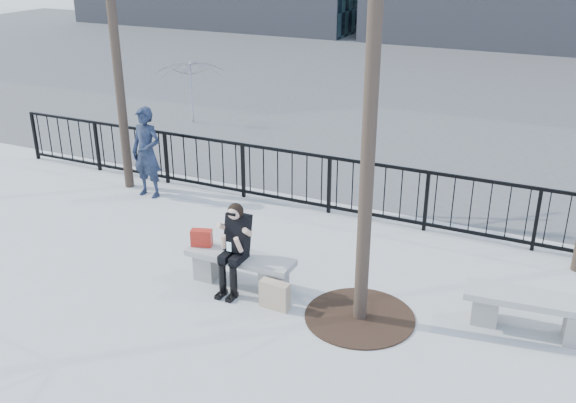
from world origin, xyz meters
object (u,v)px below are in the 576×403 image
at_px(bench_second, 532,310).
at_px(standing_man, 147,153).
at_px(seated_woman, 234,248).
at_px(bench_main, 240,266).

distance_m(bench_second, standing_man, 7.55).
bearing_deg(seated_woman, bench_main, 90.00).
height_order(bench_second, seated_woman, seated_woman).
distance_m(seated_woman, standing_man, 4.12).
height_order(bench_main, standing_man, standing_man).
bearing_deg(bench_second, standing_man, 161.05).
xyz_separation_m(seated_woman, standing_man, (-3.32, 2.44, 0.22)).
bearing_deg(bench_main, seated_woman, -90.00).
relative_size(seated_woman, standing_man, 0.75).
xyz_separation_m(bench_main, seated_woman, (0.00, -0.16, 0.37)).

